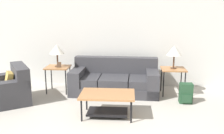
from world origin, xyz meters
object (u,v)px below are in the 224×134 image
at_px(backpack, 186,93).
at_px(side_table_right, 173,71).
at_px(coffee_table, 107,99).
at_px(table_lamp_right, 174,51).
at_px(table_lamp_left, 57,50).
at_px(side_table_left, 58,69).
at_px(armchair, 6,90).
at_px(couch, 115,81).

bearing_deg(backpack, side_table_right, 109.04).
relative_size(coffee_table, table_lamp_right, 1.89).
bearing_deg(table_lamp_left, side_table_left, -84.29).
distance_m(table_lamp_left, table_lamp_right, 2.77).
xyz_separation_m(table_lamp_left, table_lamp_right, (2.77, 0.00, 0.00)).
bearing_deg(table_lamp_right, backpack, -70.96).
xyz_separation_m(side_table_right, table_lamp_left, (-2.77, 0.00, 0.48)).
distance_m(armchair, coffee_table, 2.32).
relative_size(armchair, backpack, 3.13).
xyz_separation_m(coffee_table, side_table_right, (1.43, 1.36, 0.24)).
height_order(couch, armchair, couch).
relative_size(couch, table_lamp_left, 3.92).
height_order(couch, coffee_table, couch).
xyz_separation_m(table_lamp_right, backpack, (0.20, -0.57, -0.84)).
relative_size(table_lamp_left, backpack, 1.23).
bearing_deg(table_lamp_right, couch, 177.72).
bearing_deg(coffee_table, table_lamp_left, 134.32).
relative_size(armchair, side_table_left, 2.17).
bearing_deg(coffee_table, side_table_left, 134.32).
height_order(couch, table_lamp_right, table_lamp_right).
relative_size(side_table_right, table_lamp_left, 1.18).
distance_m(armchair, side_table_left, 1.27).
bearing_deg(backpack, couch, 158.49).
bearing_deg(couch, coffee_table, -92.10).
distance_m(coffee_table, side_table_right, 1.99).
xyz_separation_m(table_lamp_left, backpack, (2.96, -0.57, -0.84)).
bearing_deg(coffee_table, backpack, 26.12).
bearing_deg(couch, side_table_right, -2.28).
bearing_deg(side_table_right, table_lamp_right, 73.30).
bearing_deg(side_table_left, backpack, -10.83).
height_order(armchair, side_table_left, armchair).
height_order(side_table_right, backpack, side_table_right).
bearing_deg(table_lamp_left, coffee_table, -45.68).
xyz_separation_m(armchair, table_lamp_right, (3.69, 0.83, 0.76)).
xyz_separation_m(couch, table_lamp_right, (1.38, -0.05, 0.76)).
relative_size(coffee_table, side_table_right, 1.60).
bearing_deg(armchair, table_lamp_left, 41.98).
relative_size(coffee_table, backpack, 2.32).
xyz_separation_m(side_table_left, table_lamp_right, (2.77, 0.00, 0.48)).
relative_size(side_table_left, table_lamp_left, 1.18).
distance_m(side_table_left, table_lamp_right, 2.81).
distance_m(side_table_left, side_table_right, 2.77).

